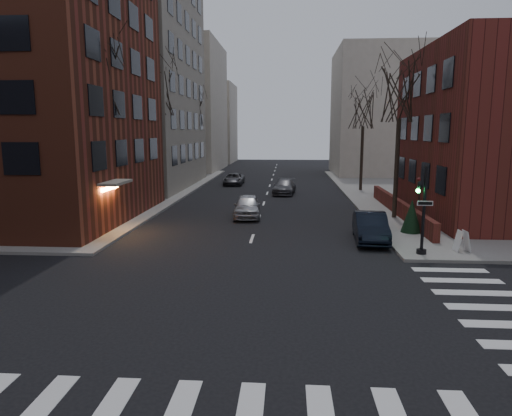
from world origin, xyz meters
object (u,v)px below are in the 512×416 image
(tree_left_a, at_px, (98,80))
(tree_left_b, at_px, (158,91))
(parked_sedan, at_px, (370,227))
(evergreen_shrub, at_px, (412,216))
(streetlamp_near, at_px, (153,151))
(car_lane_silver, at_px, (247,206))
(tree_right_a, at_px, (400,93))
(streetlamp_far, at_px, (203,143))
(sandwich_board, at_px, (462,241))
(car_lane_far, at_px, (234,179))
(tree_right_b, at_px, (363,110))
(car_lane_gray, at_px, (284,187))
(tree_left_c, at_px, (193,110))
(traffic_signal, at_px, (422,216))

(tree_left_a, distance_m, tree_left_b, 12.01)
(parked_sedan, distance_m, evergreen_shrub, 3.01)
(streetlamp_near, bearing_deg, car_lane_silver, -27.27)
(parked_sedan, height_order, evergreen_shrub, evergreen_shrub)
(parked_sedan, xyz_separation_m, evergreen_shrub, (2.51, 1.63, 0.32))
(tree_right_a, height_order, streetlamp_far, tree_right_a)
(tree_right_a, bearing_deg, sandwich_board, -81.94)
(streetlamp_near, xyz_separation_m, sandwich_board, (18.19, -12.43, -3.59))
(tree_left_b, xyz_separation_m, car_lane_far, (4.92, 10.59, -8.31))
(tree_left_a, relative_size, tree_right_b, 1.12)
(streetlamp_near, height_order, sandwich_board, streetlamp_near)
(car_lane_gray, distance_m, car_lane_far, 8.81)
(tree_left_c, height_order, parked_sedan, tree_left_c)
(parked_sedan, distance_m, car_lane_gray, 18.34)
(evergreen_shrub, bearing_deg, car_lane_far, 118.64)
(tree_left_a, distance_m, car_lane_gray, 20.35)
(streetlamp_far, relative_size, car_lane_far, 1.44)
(tree_left_a, height_order, sandwich_board, tree_left_a)
(tree_left_b, distance_m, parked_sedan, 22.14)
(traffic_signal, xyz_separation_m, tree_left_c, (-16.74, 31.01, 6.12))
(evergreen_shrub, bearing_deg, tree_left_a, 178.51)
(car_lane_gray, bearing_deg, tree_left_c, 141.08)
(tree_right_a, relative_size, streetlamp_far, 1.55)
(car_lane_far, height_order, evergreen_shrub, evergreen_shrub)
(tree_right_b, xyz_separation_m, sandwich_board, (1.19, -22.43, -6.94))
(tree_right_a, bearing_deg, evergreen_shrub, -91.18)
(tree_right_b, height_order, streetlamp_near, tree_right_b)
(tree_left_c, xyz_separation_m, streetlamp_far, (0.60, 2.00, -3.79))
(streetlamp_far, xyz_separation_m, car_lane_gray, (9.78, -12.33, -3.58))
(car_lane_silver, bearing_deg, streetlamp_far, 104.04)
(parked_sedan, bearing_deg, car_lane_gray, 108.37)
(car_lane_gray, bearing_deg, parked_sedan, -69.46)
(car_lane_gray, bearing_deg, streetlamp_far, 134.36)
(tree_right_a, xyz_separation_m, sandwich_board, (1.19, -8.43, -7.38))
(tree_right_b, xyz_separation_m, evergreen_shrub, (-0.09, -18.45, -6.52))
(tree_left_c, relative_size, sandwich_board, 9.78)
(parked_sedan, relative_size, evergreen_shrub, 2.46)
(streetlamp_far, bearing_deg, car_lane_gray, -51.59)
(traffic_signal, bearing_deg, tree_right_a, 84.53)
(tree_left_b, relative_size, parked_sedan, 2.39)
(traffic_signal, relative_size, car_lane_gray, 0.88)
(car_lane_far, bearing_deg, sandwich_board, -63.00)
(tree_right_b, height_order, car_lane_silver, tree_right_b)
(sandwich_board, distance_m, evergreen_shrub, 4.20)
(tree_left_c, xyz_separation_m, car_lane_far, (4.92, -3.41, -7.42))
(tree_left_a, relative_size, evergreen_shrub, 5.59)
(tree_left_c, height_order, car_lane_gray, tree_left_c)
(car_lane_gray, distance_m, evergreen_shrub, 17.63)
(streetlamp_far, distance_m, car_lane_gray, 16.14)
(tree_left_c, bearing_deg, car_lane_gray, -44.88)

